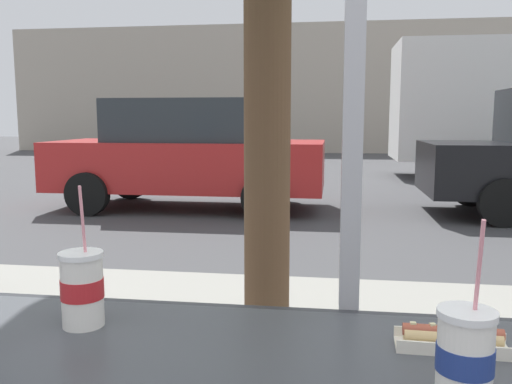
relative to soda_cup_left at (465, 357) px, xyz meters
name	(u,v)px	position (x,y,z in m)	size (l,w,h in m)	color
ground_plane	(335,201)	(-0.18, 8.40, -1.02)	(60.00, 60.00, 0.00)	#424244
sidewalk_strip	(337,362)	(-0.18, 2.00, -0.96)	(16.00, 2.80, 0.12)	gray
building_facade_far	(335,89)	(-0.18, 22.04, 1.61)	(28.00, 1.20, 5.26)	#A89E8E
soda_cup_left	(465,357)	(0.00, 0.00, 0.00)	(0.10, 0.10, 0.32)	white
soda_cup_right	(82,288)	(-0.79, 0.25, 0.00)	(0.10, 0.10, 0.33)	silver
hotdog_tray_far	(452,339)	(0.03, 0.23, -0.06)	(0.23, 0.09, 0.05)	silver
parked_car_red	(188,154)	(-2.48, 7.29, -0.15)	(4.21, 1.89, 1.71)	red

